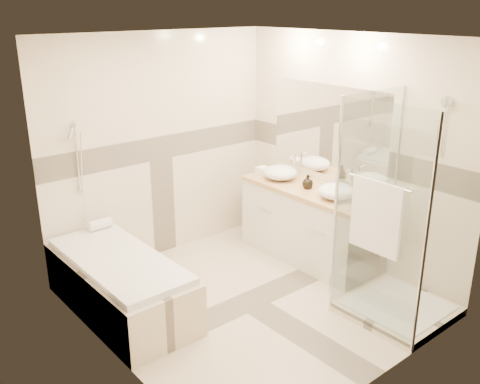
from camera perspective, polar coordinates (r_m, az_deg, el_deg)
room at (r=4.86m, az=1.39°, el=1.48°), size 2.82×3.02×2.52m
bathtub at (r=5.18m, az=-12.66°, el=-9.33°), size 0.75×1.70×0.56m
vanity at (r=6.05m, az=7.17°, el=-3.36°), size 0.58×1.62×0.85m
shower_enclosure at (r=5.10m, az=15.44°, el=-7.54°), size 0.96×0.93×2.04m
vessel_sink_near at (r=6.14m, az=4.32°, el=2.10°), size 0.40×0.40×0.16m
vessel_sink_far at (r=5.61m, az=10.26°, el=0.09°), size 0.39×0.39×0.15m
faucet_near at (r=6.27m, az=5.76°, el=3.06°), size 0.10×0.03×0.25m
faucet_far at (r=5.74m, az=11.71°, el=1.36°), size 0.12×0.03×0.28m
amenity_bottle_a at (r=5.85m, az=7.32°, el=1.02°), size 0.08×0.08×0.14m
amenity_bottle_b at (r=5.86m, az=7.23°, el=1.11°), size 0.15×0.15×0.15m
folded_towels at (r=6.32m, az=2.79°, el=2.24°), size 0.16×0.24×0.07m
rolled_towel at (r=5.69m, az=-14.74°, el=-3.34°), size 0.24×0.11×0.11m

